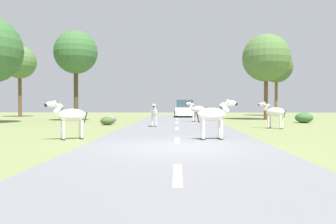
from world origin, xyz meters
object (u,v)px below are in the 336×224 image
(zebra_1, at_px, (214,115))
(tree_1, at_px, (20,62))
(tree_3, at_px, (266,58))
(zebra_2, at_px, (274,112))
(zebra_3, at_px, (70,116))
(bush_0, at_px, (107,121))
(rock_0, at_px, (305,118))
(rock_1, at_px, (110,119))
(zebra_0, at_px, (154,113))
(zebra_4, at_px, (197,110))
(tree_4, at_px, (76,53))
(tree_0, at_px, (276,67))
(bush_1, at_px, (304,118))
(car_0, at_px, (185,109))

(zebra_1, bearing_deg, tree_1, -153.50)
(tree_3, bearing_deg, zebra_2, -102.46)
(zebra_1, xyz_separation_m, tree_1, (-18.16, 23.26, 4.86))
(zebra_3, relative_size, tree_3, 0.20)
(bush_0, bearing_deg, rock_0, 22.99)
(rock_0, height_order, rock_1, rock_1)
(zebra_0, height_order, tree_3, tree_3)
(zebra_4, bearing_deg, zebra_0, 172.47)
(tree_4, height_order, rock_1, tree_4)
(zebra_1, xyz_separation_m, tree_0, (10.30, 27.53, 4.79))
(zebra_3, relative_size, bush_1, 1.21)
(zebra_2, relative_size, car_0, 0.34)
(bush_1, bearing_deg, zebra_1, -122.73)
(zebra_4, xyz_separation_m, tree_3, (6.26, 4.47, 4.42))
(car_0, bearing_deg, tree_1, -178.92)
(tree_1, xyz_separation_m, bush_1, (26.01, -11.04, -5.44))
(tree_1, xyz_separation_m, rock_0, (27.48, -7.36, -5.60))
(car_0, bearing_deg, zebra_1, -84.73)
(tree_3, bearing_deg, zebra_0, -132.68)
(zebra_2, relative_size, rock_1, 1.65)
(zebra_0, xyz_separation_m, tree_1, (-15.46, 15.95, 4.95))
(zebra_3, distance_m, tree_0, 31.81)
(zebra_0, relative_size, rock_1, 1.58)
(car_0, bearing_deg, zebra_2, -70.18)
(zebra_1, bearing_deg, zebra_2, 136.47)
(tree_1, height_order, rock_0, tree_1)
(zebra_2, distance_m, bush_1, 6.97)
(zebra_2, xyz_separation_m, rock_0, (5.31, 9.47, -0.69))
(tree_0, bearing_deg, bush_0, -131.84)
(zebra_1, relative_size, bush_1, 1.27)
(zebra_0, relative_size, zebra_3, 0.95)
(zebra_0, relative_size, tree_4, 0.20)
(zebra_0, distance_m, tree_4, 11.13)
(zebra_0, xyz_separation_m, zebra_1, (2.70, -7.31, 0.09))
(tree_1, distance_m, tree_3, 25.30)
(car_0, height_order, bush_1, car_0)
(zebra_2, distance_m, tree_0, 22.55)
(zebra_4, height_order, tree_4, tree_4)
(zebra_0, bearing_deg, zebra_3, 65.49)
(zebra_2, distance_m, car_0, 16.55)
(zebra_4, xyz_separation_m, bush_0, (-6.04, -3.26, -0.69))
(zebra_4, distance_m, bush_0, 6.90)
(zebra_2, xyz_separation_m, car_0, (-4.50, 15.92, -0.06))
(zebra_4, bearing_deg, car_0, 23.86)
(zebra_4, relative_size, car_0, 0.35)
(zebra_2, height_order, rock_1, zebra_2)
(car_0, relative_size, bush_1, 3.54)
(zebra_3, relative_size, rock_0, 2.10)
(tree_3, bearing_deg, zebra_4, -144.45)
(zebra_3, height_order, rock_1, zebra_3)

